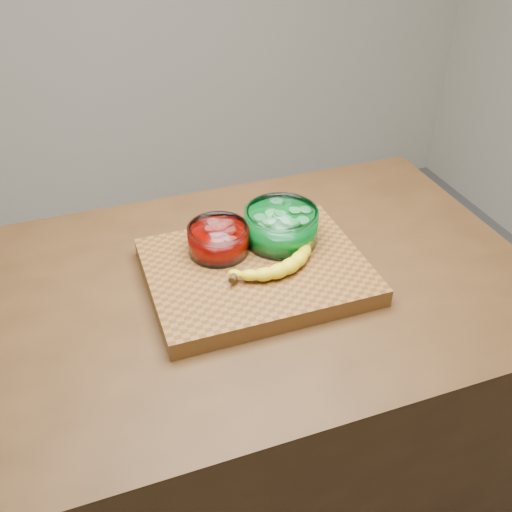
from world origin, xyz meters
name	(u,v)px	position (x,y,z in m)	size (l,w,h in m)	color
ground	(256,508)	(0.00, 0.00, 0.00)	(3.50, 3.50, 0.00)	#545459
counter	(256,414)	(0.00, 0.00, 0.45)	(1.20, 0.80, 0.90)	#462C15
cutting_board	(256,271)	(0.00, 0.00, 0.92)	(0.45, 0.35, 0.04)	brown
bowl_red	(218,239)	(-0.06, 0.07, 0.97)	(0.13, 0.13, 0.06)	white
bowl_green	(281,226)	(0.08, 0.06, 0.98)	(0.16, 0.16, 0.07)	white
banana	(273,257)	(0.03, -0.01, 0.96)	(0.24, 0.16, 0.04)	yellow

